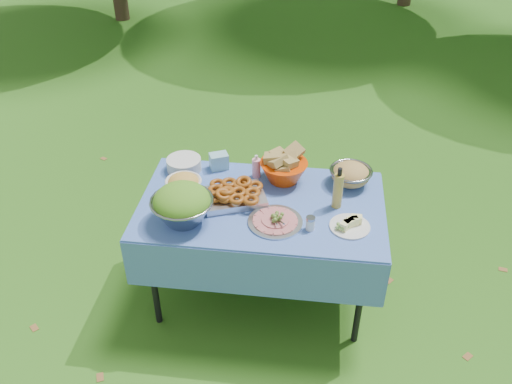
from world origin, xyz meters
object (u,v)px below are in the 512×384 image
picnic_table (261,251)px  oil_bottle (338,188)px  pasta_bowl_steel (351,174)px  plate_stack (184,164)px  bread_bowl (284,167)px  salad_bowl (182,204)px  charcuterie_platter (275,218)px

picnic_table → oil_bottle: 0.68m
picnic_table → pasta_bowl_steel: size_ratio=5.60×
picnic_table → oil_bottle: size_ratio=5.46×
oil_bottle → plate_stack: bearing=164.4°
plate_stack → oil_bottle: (0.99, -0.28, 0.09)m
picnic_table → bread_bowl: bearing=67.8°
picnic_table → bread_bowl: (0.11, 0.27, 0.48)m
salad_bowl → pasta_bowl_steel: (0.95, 0.50, -0.05)m
salad_bowl → picnic_table: bearing=27.1°
plate_stack → pasta_bowl_steel: size_ratio=0.86×
picnic_table → plate_stack: plate_stack is taller
charcuterie_platter → salad_bowl: bearing=-174.7°
bread_bowl → pasta_bowl_steel: bearing=1.9°
pasta_bowl_steel → oil_bottle: bearing=-108.3°
plate_stack → charcuterie_platter: size_ratio=0.71×
plate_stack → bread_bowl: size_ratio=0.75×
bread_bowl → picnic_table: bearing=-112.2°
pasta_bowl_steel → oil_bottle: size_ratio=0.97×
salad_bowl → oil_bottle: size_ratio=1.33×
plate_stack → salad_bowl: bearing=-77.2°
salad_bowl → plate_stack: 0.54m
plate_stack → charcuterie_platter: bearing=-36.6°
picnic_table → charcuterie_platter: charcuterie_platter is taller
charcuterie_platter → bread_bowl: bearing=88.6°
bread_bowl → oil_bottle: size_ratio=1.12×
pasta_bowl_steel → oil_bottle: oil_bottle is taller
bread_bowl → charcuterie_platter: size_ratio=0.95×
charcuterie_platter → plate_stack: bearing=143.4°
plate_stack → charcuterie_platter: (0.64, -0.48, -0.01)m
picnic_table → pasta_bowl_steel: 0.75m
pasta_bowl_steel → oil_bottle: (-0.08, -0.25, 0.06)m
plate_stack → oil_bottle: size_ratio=0.84×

